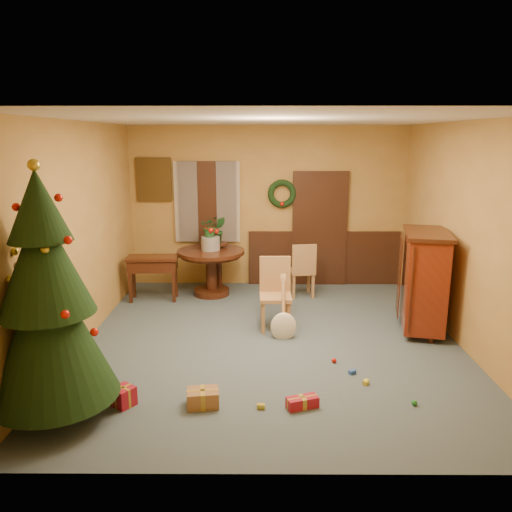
{
  "coord_description": "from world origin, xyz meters",
  "views": [
    {
      "loc": [
        -0.17,
        -6.31,
        2.69
      ],
      "look_at": [
        -0.21,
        0.4,
        1.09
      ],
      "focal_mm": 35.0,
      "sensor_mm": 36.0,
      "label": 1
    }
  ],
  "objects_px": {
    "chair_near": "(275,291)",
    "christmas_tree": "(48,302)",
    "writing_desk": "(153,267)",
    "dining_table": "(211,264)",
    "sideboard": "(424,278)"
  },
  "relations": [
    {
      "from": "chair_near",
      "to": "christmas_tree",
      "type": "distance_m",
      "value": 3.33
    },
    {
      "from": "writing_desk",
      "to": "christmas_tree",
      "type": "bearing_deg",
      "value": -93.24
    },
    {
      "from": "writing_desk",
      "to": "chair_near",
      "type": "bearing_deg",
      "value": -31.62
    },
    {
      "from": "dining_table",
      "to": "chair_near",
      "type": "relative_size",
      "value": 1.13
    },
    {
      "from": "writing_desk",
      "to": "sideboard",
      "type": "xyz_separation_m",
      "value": [
        4.09,
        -1.35,
        0.2
      ]
    },
    {
      "from": "dining_table",
      "to": "sideboard",
      "type": "distance_m",
      "value": 3.55
    },
    {
      "from": "christmas_tree",
      "to": "writing_desk",
      "type": "relative_size",
      "value": 2.9
    },
    {
      "from": "dining_table",
      "to": "sideboard",
      "type": "xyz_separation_m",
      "value": [
        3.14,
        -1.64,
        0.21
      ]
    },
    {
      "from": "writing_desk",
      "to": "sideboard",
      "type": "bearing_deg",
      "value": -18.25
    },
    {
      "from": "sideboard",
      "to": "writing_desk",
      "type": "bearing_deg",
      "value": 161.75
    },
    {
      "from": "christmas_tree",
      "to": "sideboard",
      "type": "bearing_deg",
      "value": 27.97
    },
    {
      "from": "chair_near",
      "to": "writing_desk",
      "type": "xyz_separation_m",
      "value": [
        -2.01,
        1.24,
        0.02
      ]
    },
    {
      "from": "dining_table",
      "to": "chair_near",
      "type": "bearing_deg",
      "value": -55.14
    },
    {
      "from": "dining_table",
      "to": "christmas_tree",
      "type": "xyz_separation_m",
      "value": [
        -1.16,
        -3.92,
        0.63
      ]
    },
    {
      "from": "chair_near",
      "to": "christmas_tree",
      "type": "bearing_deg",
      "value": -132.85
    }
  ]
}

